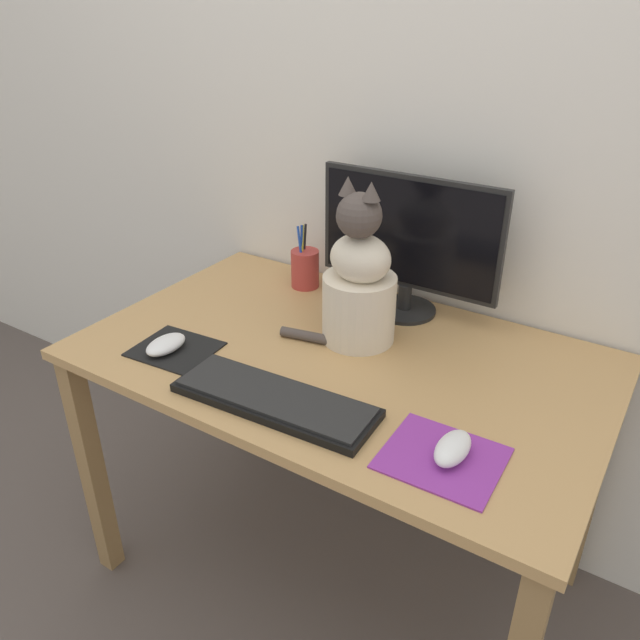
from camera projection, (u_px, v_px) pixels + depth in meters
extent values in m
plane|color=#564C47|center=(336.00, 569.00, 1.83)|extent=(12.00, 12.00, 0.00)
cube|color=silver|center=(428.00, 105.00, 1.54)|extent=(7.00, 0.04, 2.50)
cube|color=tan|center=(340.00, 358.00, 1.49)|extent=(1.23, 0.75, 0.02)
cube|color=olive|center=(92.00, 469.00, 1.68)|extent=(0.05, 0.05, 0.71)
cube|color=olive|center=(248.00, 359.00, 2.18)|extent=(0.05, 0.05, 0.71)
cube|color=olive|center=(591.00, 483.00, 1.64)|extent=(0.05, 0.05, 0.71)
cylinder|color=black|center=(404.00, 309.00, 1.67)|extent=(0.17, 0.17, 0.01)
cylinder|color=black|center=(405.00, 296.00, 1.66)|extent=(0.04, 0.04, 0.07)
cube|color=black|center=(409.00, 232.00, 1.57)|extent=(0.49, 0.02, 0.29)
cube|color=black|center=(408.00, 233.00, 1.56)|extent=(0.47, 0.00, 0.27)
cube|color=black|center=(275.00, 400.00, 1.30)|extent=(0.45, 0.17, 0.02)
cube|color=black|center=(274.00, 395.00, 1.29)|extent=(0.43, 0.15, 0.01)
cube|color=black|center=(175.00, 349.00, 1.50)|extent=(0.20, 0.18, 0.00)
cube|color=purple|center=(442.00, 458.00, 1.15)|extent=(0.22, 0.19, 0.00)
ellipsoid|color=white|center=(166.00, 344.00, 1.48)|extent=(0.07, 0.11, 0.03)
ellipsoid|color=white|center=(453.00, 448.00, 1.14)|extent=(0.06, 0.11, 0.04)
cylinder|color=beige|center=(359.00, 308.00, 1.51)|extent=(0.20, 0.20, 0.17)
ellipsoid|color=beige|center=(361.00, 258.00, 1.44)|extent=(0.17, 0.15, 0.11)
sphere|color=#4C423D|center=(359.00, 215.00, 1.39)|extent=(0.12, 0.12, 0.10)
cone|color=#4C423D|center=(348.00, 186.00, 1.38)|extent=(0.05, 0.05, 0.04)
cone|color=#4C423D|center=(371.00, 191.00, 1.34)|extent=(0.05, 0.05, 0.04)
cylinder|color=#4C423D|center=(325.00, 339.00, 1.52)|extent=(0.23, 0.07, 0.03)
cylinder|color=#B23833|center=(305.00, 269.00, 1.79)|extent=(0.08, 0.08, 0.11)
cylinder|color=#1E47B2|center=(301.00, 251.00, 1.76)|extent=(0.03, 0.02, 0.14)
cylinder|color=#1E47B2|center=(302.00, 249.00, 1.77)|extent=(0.01, 0.02, 0.14)
cylinder|color=black|center=(304.00, 248.00, 1.78)|extent=(0.01, 0.01, 0.14)
cylinder|color=yellow|center=(302.00, 249.00, 1.77)|extent=(0.02, 0.03, 0.14)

